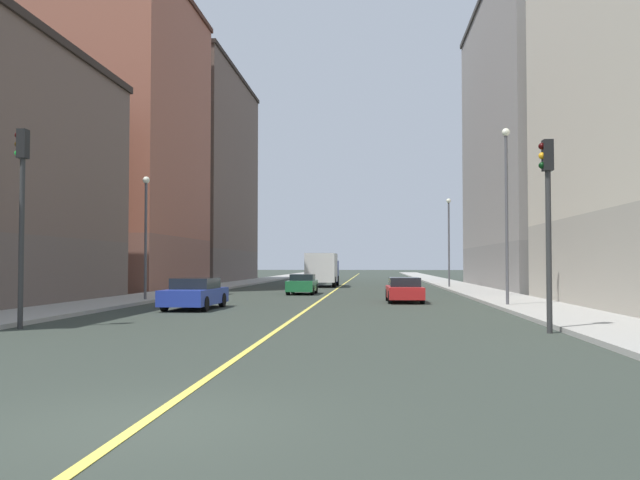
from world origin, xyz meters
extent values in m
plane|color=#2F362F|center=(0.00, 0.00, 0.00)|extent=(400.00, 400.00, 0.00)
cube|color=#9E9B93|center=(10.04, 49.00, 0.07)|extent=(3.50, 168.00, 0.15)
cube|color=#9E9B93|center=(-10.04, 49.00, 0.07)|extent=(3.50, 168.00, 0.15)
cube|color=#E5D14C|center=(0.00, 49.00, 0.01)|extent=(0.16, 154.00, 0.01)
cube|color=slate|center=(16.60, 46.36, 1.72)|extent=(9.62, 25.64, 3.44)
cube|color=gray|center=(16.60, 46.36, 13.56)|extent=(9.62, 25.64, 20.24)
cube|color=brown|center=(-16.60, 42.53, 2.01)|extent=(9.62, 16.26, 4.02)
cube|color=#93513D|center=(-16.60, 42.53, 13.49)|extent=(9.62, 16.26, 18.94)
cube|color=brown|center=(-16.60, 63.59, 1.72)|extent=(9.62, 23.40, 3.43)
cube|color=brown|center=(-16.60, 63.59, 12.95)|extent=(9.62, 23.40, 19.03)
cube|color=#2B221D|center=(-16.60, 63.59, 22.66)|extent=(9.92, 23.70, 0.40)
cylinder|color=#2D2D2D|center=(7.89, 11.43, 2.33)|extent=(0.16, 0.16, 4.67)
cube|color=black|center=(7.89, 11.43, 5.12)|extent=(0.28, 0.32, 0.90)
sphere|color=#320404|center=(7.73, 11.43, 5.39)|extent=(0.20, 0.20, 0.20)
sphere|color=orange|center=(7.73, 11.43, 5.11)|extent=(0.20, 0.20, 0.20)
sphere|color=black|center=(7.73, 11.43, 4.83)|extent=(0.20, 0.20, 0.20)
cylinder|color=#2D2D2D|center=(-7.89, 11.43, 2.61)|extent=(0.16, 0.16, 5.23)
cube|color=black|center=(-7.89, 11.43, 5.68)|extent=(0.28, 0.32, 0.90)
sphere|color=#320404|center=(-8.05, 11.43, 5.95)|extent=(0.20, 0.20, 0.20)
sphere|color=#352204|center=(-8.05, 11.43, 5.67)|extent=(0.20, 0.20, 0.20)
sphere|color=green|center=(-8.05, 11.43, 5.39)|extent=(0.20, 0.20, 0.20)
cylinder|color=#4C4C51|center=(8.89, 22.52, 3.98)|extent=(0.14, 0.14, 7.67)
sphere|color=#EAEACC|center=(8.89, 22.52, 7.97)|extent=(0.36, 0.36, 0.36)
cylinder|color=#4C4C51|center=(-8.89, 25.43, 3.17)|extent=(0.14, 0.14, 6.03)
sphere|color=#EAEACC|center=(-8.89, 25.43, 6.33)|extent=(0.36, 0.36, 0.36)
cylinder|color=#4C4C51|center=(8.89, 45.73, 3.52)|extent=(0.14, 0.14, 6.73)
sphere|color=#EAEACC|center=(8.89, 45.73, 7.03)|extent=(0.36, 0.36, 0.36)
cube|color=#1E6B38|center=(-1.76, 34.98, 0.56)|extent=(1.71, 4.15, 0.67)
cube|color=black|center=(-1.76, 35.18, 1.10)|extent=(1.50, 1.82, 0.41)
cylinder|color=black|center=(-2.53, 36.27, 0.32)|extent=(0.22, 0.64, 0.64)
cylinder|color=black|center=(-0.99, 36.27, 0.32)|extent=(0.22, 0.64, 0.64)
cylinder|color=black|center=(-2.53, 33.69, 0.32)|extent=(0.22, 0.64, 0.64)
cylinder|color=black|center=(-0.98, 33.70, 0.32)|extent=(0.22, 0.64, 0.64)
cube|color=#23389E|center=(-4.94, 20.51, 0.56)|extent=(2.03, 4.61, 0.67)
cube|color=black|center=(-4.94, 20.63, 1.12)|extent=(1.73, 2.29, 0.47)
cylinder|color=black|center=(-5.77, 21.95, 0.32)|extent=(0.24, 0.65, 0.64)
cylinder|color=black|center=(-4.03, 21.89, 0.32)|extent=(0.24, 0.65, 0.64)
cylinder|color=black|center=(-5.85, 19.12, 0.32)|extent=(0.24, 0.65, 0.64)
cylinder|color=black|center=(-4.12, 19.07, 0.32)|extent=(0.24, 0.65, 0.64)
cube|color=red|center=(4.44, 26.36, 0.52)|extent=(1.84, 4.19, 0.60)
cube|color=black|center=(4.45, 26.34, 1.05)|extent=(1.58, 2.14, 0.46)
cylinder|color=black|center=(3.62, 27.63, 0.32)|extent=(0.24, 0.65, 0.64)
cylinder|color=black|center=(5.20, 27.67, 0.32)|extent=(0.24, 0.65, 0.64)
cylinder|color=black|center=(3.69, 25.06, 0.32)|extent=(0.24, 0.65, 0.64)
cylinder|color=black|center=(5.26, 25.10, 0.32)|extent=(0.24, 0.65, 0.64)
cube|color=navy|center=(-1.51, 51.65, 1.30)|extent=(2.45, 1.98, 1.90)
cube|color=silver|center=(-1.51, 47.90, 1.65)|extent=(2.45, 4.67, 2.40)
cylinder|color=black|center=(-2.64, 51.29, 0.45)|extent=(0.30, 0.90, 0.90)
cylinder|color=black|center=(-0.38, 51.29, 0.45)|extent=(0.30, 0.90, 0.90)
cylinder|color=black|center=(-2.64, 46.91, 0.45)|extent=(0.30, 0.90, 0.90)
cylinder|color=black|center=(-0.38, 46.91, 0.45)|extent=(0.30, 0.90, 0.90)
camera|label=1|loc=(2.87, -8.13, 1.99)|focal=37.37mm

